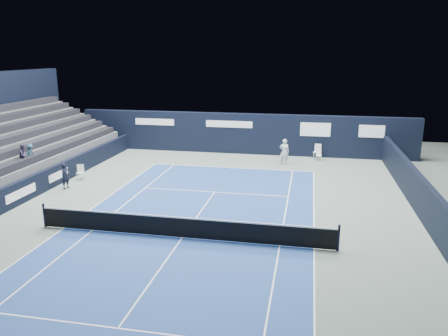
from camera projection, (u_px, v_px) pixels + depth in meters
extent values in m
plane|color=#58695E|center=(194.00, 221.00, 20.36)|extent=(48.00, 48.00, 0.00)
cube|color=navy|center=(182.00, 238.00, 18.46)|extent=(10.97, 23.77, 0.01)
cube|color=black|center=(416.00, 190.00, 21.96)|extent=(0.30, 22.00, 1.80)
cube|color=white|center=(319.00, 156.00, 31.54)|extent=(0.39, 0.37, 0.04)
cube|color=white|center=(319.00, 152.00, 31.64)|extent=(0.37, 0.05, 0.44)
cylinder|color=white|center=(321.00, 158.00, 31.71)|extent=(0.02, 0.02, 0.39)
cylinder|color=white|center=(316.00, 158.00, 31.75)|extent=(0.02, 0.02, 0.39)
cylinder|color=white|center=(321.00, 159.00, 31.43)|extent=(0.02, 0.02, 0.39)
cylinder|color=white|center=(316.00, 159.00, 31.47)|extent=(0.02, 0.02, 0.39)
cube|color=silver|center=(317.00, 152.00, 32.15)|extent=(0.58, 0.57, 0.05)
cube|color=silver|center=(318.00, 148.00, 32.26)|extent=(0.48, 0.16, 0.57)
cylinder|color=silver|center=(320.00, 155.00, 32.30)|extent=(0.03, 0.03, 0.51)
cylinder|color=silver|center=(315.00, 155.00, 32.47)|extent=(0.03, 0.03, 0.51)
cylinder|color=silver|center=(319.00, 156.00, 31.96)|extent=(0.03, 0.03, 0.51)
cylinder|color=silver|center=(313.00, 156.00, 32.13)|extent=(0.03, 0.03, 0.51)
cube|color=silver|center=(80.00, 173.00, 26.86)|extent=(0.51, 0.50, 0.04)
cube|color=silver|center=(81.00, 168.00, 26.97)|extent=(0.40, 0.15, 0.49)
cylinder|color=silver|center=(84.00, 175.00, 27.09)|extent=(0.02, 0.02, 0.43)
cylinder|color=silver|center=(78.00, 176.00, 27.06)|extent=(0.02, 0.02, 0.43)
cylinder|color=silver|center=(83.00, 177.00, 26.77)|extent=(0.02, 0.02, 0.43)
cylinder|color=silver|center=(77.00, 177.00, 26.73)|extent=(0.02, 0.02, 0.43)
imported|color=black|center=(65.00, 176.00, 25.00)|extent=(0.52, 0.64, 1.51)
cube|color=white|center=(232.00, 168.00, 29.73)|extent=(10.97, 0.06, 0.00)
cube|color=white|center=(314.00, 249.00, 17.43)|extent=(0.06, 23.77, 0.00)
cube|color=white|center=(64.00, 228.00, 19.49)|extent=(0.06, 23.77, 0.00)
cube|color=white|center=(280.00, 246.00, 17.69)|extent=(0.06, 23.77, 0.00)
cube|color=white|center=(92.00, 230.00, 19.23)|extent=(0.06, 23.77, 0.00)
cube|color=white|center=(215.00, 192.00, 24.53)|extent=(8.23, 0.06, 0.00)
cube|color=white|center=(118.00, 328.00, 12.39)|extent=(8.23, 0.06, 0.00)
cube|color=white|center=(182.00, 238.00, 18.46)|extent=(0.06, 12.80, 0.00)
cube|color=white|center=(231.00, 168.00, 29.59)|extent=(0.06, 0.30, 0.00)
cylinder|color=black|center=(339.00, 238.00, 17.12)|extent=(0.10, 0.10, 1.10)
cylinder|color=black|center=(44.00, 215.00, 19.52)|extent=(0.10, 0.10, 1.10)
cube|color=black|center=(182.00, 228.00, 18.35)|extent=(12.80, 0.03, 0.86)
cube|color=white|center=(182.00, 218.00, 18.23)|extent=(12.80, 0.05, 0.06)
cube|color=black|center=(242.00, 134.00, 33.72)|extent=(26.00, 0.60, 3.10)
cube|color=silver|center=(155.00, 122.00, 34.53)|extent=(3.20, 0.02, 0.50)
cube|color=silver|center=(229.00, 124.00, 33.41)|extent=(3.60, 0.02, 0.50)
cube|color=silver|center=(315.00, 130.00, 32.24)|extent=(2.20, 0.02, 1.00)
cube|color=silver|center=(372.00, 131.00, 31.49)|extent=(1.80, 0.02, 0.90)
cube|color=black|center=(56.00, 175.00, 25.78)|extent=(0.30, 22.00, 1.20)
cube|color=silver|center=(21.00, 193.00, 22.43)|extent=(0.02, 2.40, 0.45)
cube|color=silver|center=(59.00, 175.00, 25.75)|extent=(0.02, 2.00, 0.45)
cube|color=#4D4D4F|center=(56.00, 167.00, 26.79)|extent=(0.90, 16.00, 1.65)
cube|color=#525255|center=(42.00, 162.00, 26.90)|extent=(0.90, 16.00, 2.10)
cube|color=#4F4F52|center=(29.00, 158.00, 27.01)|extent=(0.90, 16.00, 2.55)
cube|color=#434446|center=(16.00, 154.00, 27.12)|extent=(0.90, 16.00, 3.00)
cube|color=#4F4F52|center=(2.00, 150.00, 27.23)|extent=(0.90, 16.00, 3.45)
cube|color=black|center=(54.00, 150.00, 26.52)|extent=(0.63, 15.20, 0.40)
cube|color=black|center=(40.00, 142.00, 26.58)|extent=(0.63, 15.20, 0.40)
cube|color=black|center=(26.00, 135.00, 26.63)|extent=(0.63, 15.20, 0.40)
cube|color=black|center=(12.00, 127.00, 26.68)|extent=(0.63, 15.20, 0.40)
imported|color=#2F2842|center=(24.00, 155.00, 23.68)|extent=(0.55, 0.65, 1.17)
imported|color=#21434E|center=(30.00, 153.00, 24.24)|extent=(0.43, 0.71, 1.07)
imported|color=silver|center=(284.00, 152.00, 30.46)|extent=(0.68, 0.46, 1.81)
cylinder|color=black|center=(282.00, 150.00, 30.16)|extent=(0.03, 0.29, 0.13)
torus|color=black|center=(282.00, 150.00, 29.90)|extent=(0.30, 0.13, 0.29)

